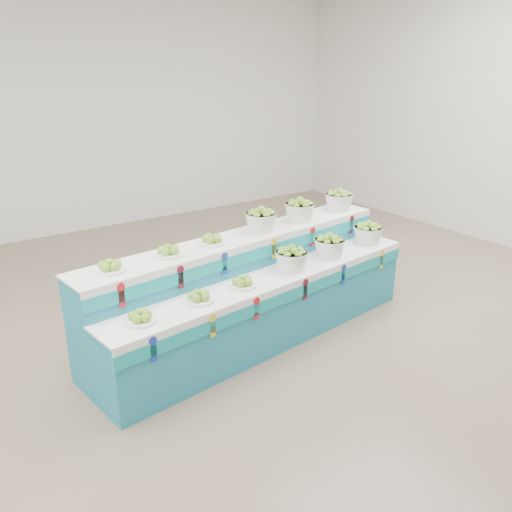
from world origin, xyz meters
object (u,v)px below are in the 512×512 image
Objects in this scene: plate_upper_mid at (169,250)px; basket_upper_right at (339,200)px; basket_lower_left at (291,258)px; display_stand at (256,289)px.

plate_upper_mid is 0.78× the size of basket_upper_right.
display_stand is at bearing 146.97° from basket_lower_left.
display_stand is at bearing -7.93° from plate_upper_mid.
basket_upper_right is (2.34, 0.28, 0.07)m from plate_upper_mid.
basket_lower_left is at bearing -153.36° from basket_upper_right.
basket_lower_left is (0.29, -0.19, 0.33)m from display_stand.
basket_lower_left is 1.23m from plate_upper_mid.
basket_lower_left is 1.00× the size of basket_upper_right.
basket_lower_left is 1.27× the size of plate_upper_mid.
basket_upper_right is at bearing 6.75° from plate_upper_mid.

